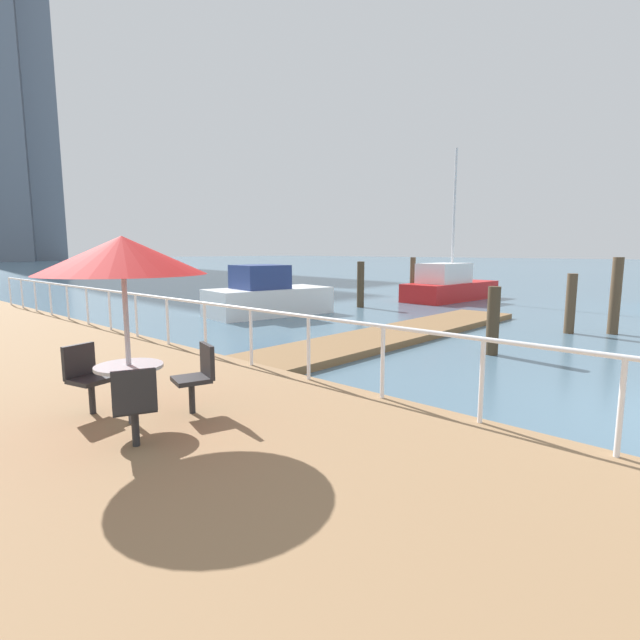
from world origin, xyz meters
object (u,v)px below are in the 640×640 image
(cafe_chair_0, at_px, (199,373))
(cafe_chair_1, at_px, (86,373))
(moored_boat_0, at_px, (449,286))
(moored_boat_3, at_px, (267,296))
(cafe_table_round, at_px, (129,371))
(cafe_chair_2, at_px, (134,402))
(patio_umbrella, at_px, (122,256))

(cafe_chair_0, xyz_separation_m, cafe_chair_1, (-1.01, 1.07, 0.00))
(moored_boat_0, distance_m, cafe_chair_1, 20.63)
(moored_boat_3, relative_size, cafe_table_round, 6.37)
(cafe_table_round, bearing_deg, moored_boat_3, 41.56)
(cafe_chair_1, height_order, cafe_chair_2, same)
(patio_umbrella, bearing_deg, moored_boat_3, 41.56)
(cafe_chair_0, relative_size, cafe_chair_1, 1.00)
(moored_boat_3, distance_m, patio_umbrella, 13.13)
(moored_boat_3, xyz_separation_m, cafe_chair_2, (-10.07, -9.42, 0.20))
(cafe_chair_1, bearing_deg, moored_boat_0, 14.82)
(patio_umbrella, xyz_separation_m, cafe_chair_1, (-0.20, 0.83, -1.53))
(moored_boat_3, xyz_separation_m, patio_umbrella, (-9.74, -8.63, 1.73))
(cafe_chair_0, bearing_deg, cafe_chair_1, 133.53)
(moored_boat_3, xyz_separation_m, cafe_chair_1, (-9.93, -7.81, 0.20))
(cafe_table_round, bearing_deg, patio_umbrella, 135.00)
(moored_boat_0, bearing_deg, cafe_chair_0, -161.48)
(moored_boat_0, height_order, cafe_chair_0, moored_boat_0)
(cafe_table_round, distance_m, cafe_chair_0, 0.86)
(moored_boat_3, distance_m, cafe_chair_2, 13.79)
(cafe_table_round, bearing_deg, moored_boat_0, 17.17)
(moored_boat_3, bearing_deg, cafe_chair_2, -136.91)
(cafe_table_round, height_order, patio_umbrella, patio_umbrella)
(cafe_table_round, bearing_deg, cafe_chair_2, -112.86)
(moored_boat_3, relative_size, cafe_chair_2, 5.66)
(moored_boat_0, bearing_deg, cafe_chair_1, -165.18)
(moored_boat_0, relative_size, moored_boat_3, 1.47)
(moored_boat_3, xyz_separation_m, cafe_chair_0, (-8.92, -8.87, 0.20))
(cafe_chair_1, bearing_deg, cafe_chair_0, -46.47)
(cafe_chair_2, bearing_deg, cafe_table_round, 67.14)
(moored_boat_3, relative_size, cafe_chair_1, 5.66)
(patio_umbrella, relative_size, cafe_chair_1, 2.54)
(patio_umbrella, bearing_deg, cafe_chair_1, 103.44)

